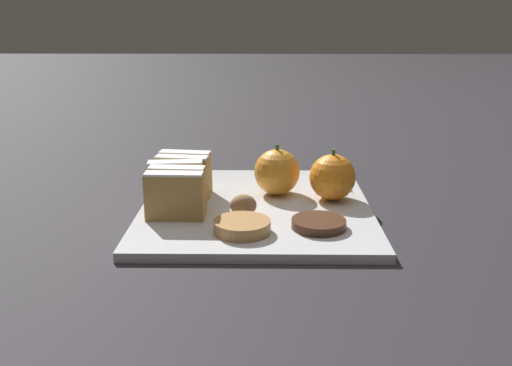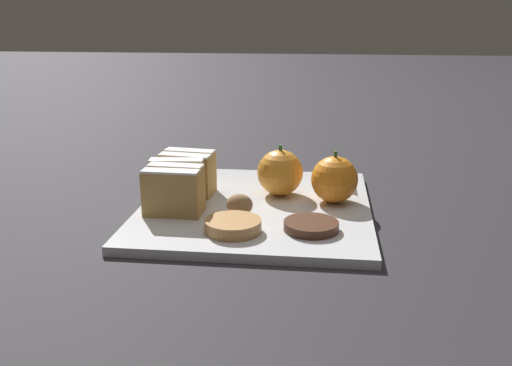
{
  "view_description": "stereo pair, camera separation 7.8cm",
  "coord_description": "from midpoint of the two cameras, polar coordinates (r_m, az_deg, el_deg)",
  "views": [
    {
      "loc": [
        0.01,
        -0.75,
        0.27
      ],
      "look_at": [
        0.0,
        0.0,
        0.04
      ],
      "focal_mm": 40.0,
      "sensor_mm": 36.0,
      "label": 1
    },
    {
      "loc": [
        0.09,
        -0.75,
        0.27
      ],
      "look_at": [
        0.0,
        0.0,
        0.04
      ],
      "focal_mm": 40.0,
      "sensor_mm": 36.0,
      "label": 2
    }
  ],
  "objects": [
    {
      "name": "ground_plane",
      "position": [
        0.8,
        2.82,
        -2.93
      ],
      "size": [
        6.0,
        6.0,
        0.0
      ],
      "primitive_type": "plane",
      "color": "#28262B"
    },
    {
      "name": "serving_platter",
      "position": [
        0.8,
        2.82,
        -2.52
      ],
      "size": [
        0.31,
        0.34,
        0.01
      ],
      "color": "silver",
      "rests_on": "ground_plane"
    },
    {
      "name": "stollen_slice_front",
      "position": [
        0.74,
        -5.5,
        -1.1
      ],
      "size": [
        0.08,
        0.02,
        0.06
      ],
      "color": "tan",
      "rests_on": "serving_platter"
    },
    {
      "name": "stollen_slice_second",
      "position": [
        0.76,
        -5.1,
        -0.46
      ],
      "size": [
        0.08,
        0.03,
        0.06
      ],
      "color": "tan",
      "rests_on": "serving_platter"
    },
    {
      "name": "stollen_slice_third",
      "position": [
        0.79,
        -5.12,
        0.16
      ],
      "size": [
        0.08,
        0.03,
        0.06
      ],
      "color": "tan",
      "rests_on": "serving_platter"
    },
    {
      "name": "stollen_slice_fourth",
      "position": [
        0.82,
        -4.39,
        0.71
      ],
      "size": [
        0.08,
        0.03,
        0.06
      ],
      "color": "tan",
      "rests_on": "serving_platter"
    },
    {
      "name": "stollen_slice_fifth",
      "position": [
        0.84,
        -3.96,
        1.24
      ],
      "size": [
        0.08,
        0.03,
        0.06
      ],
      "color": "tan",
      "rests_on": "serving_platter"
    },
    {
      "name": "orange_near",
      "position": [
        0.82,
        5.15,
        1.0
      ],
      "size": [
        0.07,
        0.07,
        0.07
      ],
      "color": "orange",
      "rests_on": "serving_platter"
    },
    {
      "name": "orange_far",
      "position": [
        0.8,
        10.64,
        0.3
      ],
      "size": [
        0.07,
        0.07,
        0.07
      ],
      "color": "orange",
      "rests_on": "serving_platter"
    },
    {
      "name": "walnut",
      "position": [
        0.74,
        1.36,
        -2.24
      ],
      "size": [
        0.03,
        0.03,
        0.03
      ],
      "color": "#8E6B47",
      "rests_on": "serving_platter"
    },
    {
      "name": "chocolate_cookie",
      "position": [
        0.7,
        8.73,
        -4.31
      ],
      "size": [
        0.07,
        0.07,
        0.01
      ],
      "color": "#472819",
      "rests_on": "serving_platter"
    },
    {
      "name": "gingerbread_cookie",
      "position": [
        0.69,
        0.94,
        -4.35
      ],
      "size": [
        0.07,
        0.07,
        0.02
      ],
      "color": "#B27F47",
      "rests_on": "serving_platter"
    },
    {
      "name": "evergreen_sprig",
      "position": [
        0.88,
        10.94,
        1.18
      ],
      "size": [
        0.05,
        0.05,
        0.05
      ],
      "color": "#2D7538",
      "rests_on": "serving_platter"
    }
  ]
}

